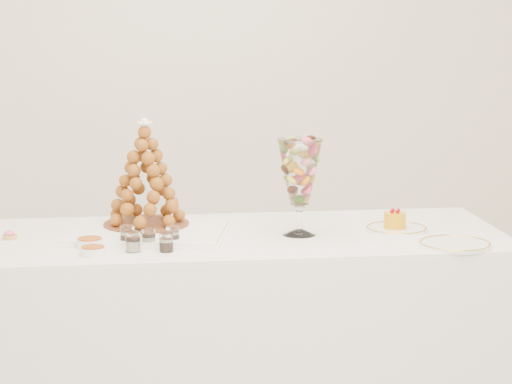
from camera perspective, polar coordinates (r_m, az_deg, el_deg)
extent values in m
cube|color=white|center=(5.33, -3.63, 8.46)|extent=(4.50, 0.04, 2.80)
cube|color=white|center=(3.85, -0.70, -7.93)|extent=(2.01, 0.89, 0.74)
cube|color=white|center=(3.75, -0.71, -2.50)|extent=(2.00, 0.88, 0.01)
cube|color=white|center=(3.76, -6.25, -2.29)|extent=(0.66, 0.56, 0.02)
cylinder|color=white|center=(3.74, 2.49, -2.30)|extent=(0.13, 0.13, 0.02)
cylinder|color=white|center=(3.73, 2.49, -1.49)|extent=(0.03, 0.03, 0.09)
sphere|color=white|center=(3.72, 2.50, -0.83)|extent=(0.04, 0.04, 0.04)
cylinder|color=white|center=(3.85, 8.03, -2.10)|extent=(0.24, 0.24, 0.01)
cylinder|color=white|center=(3.63, 11.29, -2.95)|extent=(0.26, 0.26, 0.01)
cylinder|color=tan|center=(3.78, -13.89, -2.50)|extent=(0.05, 0.05, 0.02)
ellipsoid|color=#EB618A|center=(3.78, -13.90, -2.29)|extent=(0.04, 0.04, 0.02)
cylinder|color=white|center=(3.60, -7.35, -2.47)|extent=(0.06, 0.06, 0.07)
cylinder|color=white|center=(3.57, -6.15, -2.61)|extent=(0.05, 0.05, 0.06)
cylinder|color=white|center=(3.60, -4.79, -2.47)|extent=(0.05, 0.05, 0.06)
cylinder|color=white|center=(3.50, -7.04, -2.83)|extent=(0.06, 0.06, 0.07)
cylinder|color=white|center=(3.49, -5.15, -2.89)|extent=(0.06, 0.06, 0.07)
cylinder|color=white|center=(3.59, -9.48, -2.90)|extent=(0.10, 0.10, 0.03)
cylinder|color=white|center=(3.48, -9.30, -3.36)|extent=(0.09, 0.09, 0.03)
cylinder|color=brown|center=(3.85, -6.28, -1.81)|extent=(0.33, 0.33, 0.01)
cone|color=brown|center=(3.81, -6.34, 1.13)|extent=(0.34, 0.34, 0.39)
sphere|color=white|center=(3.79, -6.40, 3.91)|extent=(0.04, 0.04, 0.04)
cylinder|color=orange|center=(3.84, 7.94, -1.61)|extent=(0.08, 0.08, 0.06)
sphere|color=#8F050A|center=(3.84, 8.13, -1.05)|extent=(0.01, 0.01, 0.01)
sphere|color=#8F050A|center=(3.84, 7.83, -1.03)|extent=(0.01, 0.01, 0.01)
sphere|color=#8F050A|center=(3.82, 7.77, -1.09)|extent=(0.01, 0.01, 0.01)
sphere|color=#8F050A|center=(3.82, 8.08, -1.11)|extent=(0.01, 0.01, 0.01)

